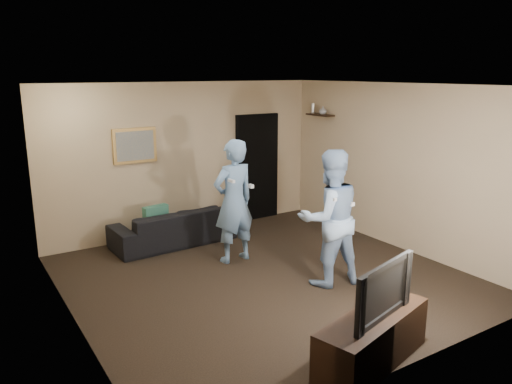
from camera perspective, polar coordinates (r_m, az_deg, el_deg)
ground at (r=6.98m, az=1.03°, el=-9.76°), size 5.00×5.00×0.00m
ceiling at (r=6.40m, az=1.13°, el=12.10°), size 5.00×5.00×0.04m
wall_back at (r=8.72m, az=-8.04°, el=3.81°), size 5.00×0.04×2.60m
wall_front at (r=4.77m, az=17.95°, el=-5.05°), size 5.00×0.04×2.60m
wall_left at (r=5.63m, az=-20.67°, el=-2.42°), size 0.04×5.00×2.60m
wall_right at (r=8.19m, az=15.84°, el=2.78°), size 0.04×5.00×2.60m
sofa at (r=8.31m, az=-9.42°, el=-3.90°), size 2.03×0.87×0.58m
throw_pillow at (r=8.15m, az=-11.37°, el=-2.95°), size 0.43×0.20×0.41m
painting_frame at (r=8.33m, az=-13.70°, el=5.18°), size 0.72×0.05×0.57m
painting_canvas at (r=8.30m, az=-13.64°, el=5.16°), size 0.62×0.01×0.47m
doorway at (r=9.43m, az=0.13°, el=2.84°), size 0.90×0.06×2.00m
light_switch at (r=9.08m, az=-3.08°, el=4.32°), size 0.08×0.02×0.12m
wall_shelf at (r=9.31m, az=7.33°, el=8.74°), size 0.20×0.60×0.03m
shelf_vase at (r=9.24m, az=7.66°, el=9.23°), size 0.17×0.17×0.14m
shelf_figurine at (r=9.47m, az=6.52°, el=9.48°), size 0.06×0.06×0.18m
tv_console at (r=5.15m, az=13.15°, el=-16.09°), size 1.49×0.81×0.51m
television at (r=4.91m, az=13.49°, el=-10.69°), size 0.97×0.37×0.56m
wii_player_left at (r=7.31m, az=-2.56°, el=-1.08°), size 0.70×0.53×1.83m
wii_player_right at (r=6.59m, az=8.38°, el=-2.96°), size 0.99×0.84×1.81m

